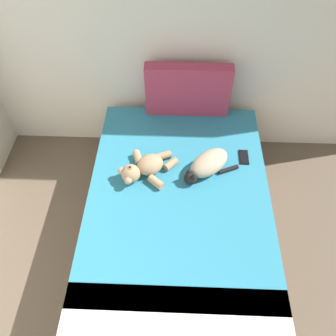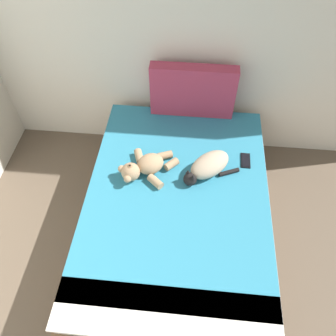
{
  "view_description": "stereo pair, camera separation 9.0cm",
  "coord_description": "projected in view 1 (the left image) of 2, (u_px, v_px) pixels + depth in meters",
  "views": [
    {
      "loc": [
        1.66,
        1.76,
        2.52
      ],
      "look_at": [
        1.6,
        3.31,
        0.58
      ],
      "focal_mm": 36.06,
      "sensor_mm": 36.0,
      "label": 1
    },
    {
      "loc": [
        1.75,
        1.76,
        2.52
      ],
      "look_at": [
        1.6,
        3.31,
        0.58
      ],
      "focal_mm": 36.06,
      "sensor_mm": 36.0,
      "label": 2
    }
  ],
  "objects": [
    {
      "name": "teddy_bear",
      "position": [
        145.0,
        168.0,
        2.5
      ],
      "size": [
        0.45,
        0.37,
        0.15
      ],
      "color": "tan",
      "rests_on": "bed"
    },
    {
      "name": "cat",
      "position": [
        207.0,
        164.0,
        2.51
      ],
      "size": [
        0.42,
        0.37,
        0.15
      ],
      "color": "tan",
      "rests_on": "bed"
    },
    {
      "name": "bed",
      "position": [
        178.0,
        214.0,
        2.63
      ],
      "size": [
        1.37,
        1.94,
        0.51
      ],
      "color": "brown",
      "rests_on": "ground_plane"
    },
    {
      "name": "wall_back",
      "position": [
        212.0,
        21.0,
        2.51
      ],
      "size": [
        3.91,
        0.06,
        2.51
      ],
      "primitive_type": "cube",
      "color": "silver",
      "rests_on": "ground_plane"
    },
    {
      "name": "patterned_cushion",
      "position": [
        188.0,
        90.0,
        2.81
      ],
      "size": [
        0.71,
        0.11,
        0.47
      ],
      "color": "#A5334C",
      "rests_on": "bed"
    },
    {
      "name": "cell_phone",
      "position": [
        244.0,
        157.0,
        2.65
      ],
      "size": [
        0.07,
        0.15,
        0.01
      ],
      "color": "black",
      "rests_on": "bed"
    }
  ]
}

